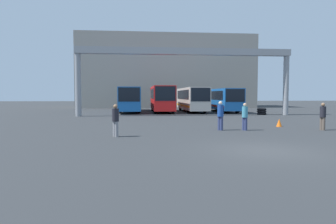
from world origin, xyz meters
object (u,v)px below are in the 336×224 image
object	(u,v)px
pedestrian_mid_right	(116,120)
traffic_cone	(279,123)
bus_slot_3	(222,99)
tire_stack	(262,111)
bus_slot_0	(131,98)
bus_slot_1	(162,97)
pedestrian_near_center	(220,115)
pedestrian_mid_left	(245,116)
bus_slot_2	(192,98)
pedestrian_far_center	(323,116)

from	to	relation	value
pedestrian_mid_right	traffic_cone	world-z (taller)	pedestrian_mid_right
bus_slot_3	tire_stack	size ratio (longest dim) A/B	10.46
bus_slot_0	bus_slot_3	distance (m)	12.08
bus_slot_1	pedestrian_near_center	distance (m)	20.41
pedestrian_near_center	pedestrian_mid_left	bearing A→B (deg)	-132.04
pedestrian_near_center	traffic_cone	world-z (taller)	pedestrian_near_center
bus_slot_0	pedestrian_mid_left	bearing A→B (deg)	-70.44
pedestrian_near_center	pedestrian_mid_left	world-z (taller)	pedestrian_near_center
tire_stack	bus_slot_2	bearing A→B (deg)	134.83
pedestrian_near_center	pedestrian_mid_left	xyz separation A→B (m)	(1.50, -0.19, -0.06)
bus_slot_3	pedestrian_far_center	bearing A→B (deg)	-88.72
bus_slot_3	pedestrian_far_center	xyz separation A→B (m)	(0.47, -21.13, -0.82)
bus_slot_1	bus_slot_3	size ratio (longest dim) A/B	0.95
bus_slot_2	bus_slot_3	distance (m)	4.05
traffic_cone	tire_stack	size ratio (longest dim) A/B	0.54
bus_slot_1	traffic_cone	bearing A→B (deg)	-70.00
bus_slot_3	pedestrian_far_center	world-z (taller)	bus_slot_3
pedestrian_mid_right	bus_slot_3	bearing A→B (deg)	108.65
pedestrian_far_center	pedestrian_mid_right	distance (m)	12.80
pedestrian_mid_left	tire_stack	world-z (taller)	pedestrian_mid_left
pedestrian_mid_right	tire_stack	world-z (taller)	pedestrian_mid_right
bus_slot_0	pedestrian_far_center	xyz separation A→B (m)	(12.53, -21.89, -0.90)
pedestrian_near_center	bus_slot_3	bearing A→B (deg)	-50.90
bus_slot_0	bus_slot_3	xyz separation A→B (m)	(12.06, -0.76, -0.08)
bus_slot_2	pedestrian_mid_left	bearing A→B (deg)	-91.07
traffic_cone	bus_slot_2	bearing A→B (deg)	98.07
bus_slot_1	tire_stack	size ratio (longest dim) A/B	9.90
pedestrian_near_center	pedestrian_far_center	world-z (taller)	pedestrian_near_center
pedestrian_mid_left	tire_stack	xyz separation A→B (m)	(7.19, 14.43, -0.55)
bus_slot_2	pedestrian_far_center	distance (m)	22.12
bus_slot_1	pedestrian_near_center	world-z (taller)	bus_slot_1
pedestrian_near_center	traffic_cone	bearing A→B (deg)	-105.04
pedestrian_near_center	tire_stack	distance (m)	16.69
bus_slot_1	pedestrian_mid_right	xyz separation A→B (m)	(-4.16, -22.61, -0.98)
bus_slot_0	pedestrian_near_center	world-z (taller)	bus_slot_0
pedestrian_near_center	tire_stack	world-z (taller)	pedestrian_near_center
pedestrian_near_center	pedestrian_mid_right	distance (m)	6.71
bus_slot_3	tire_stack	world-z (taller)	bus_slot_3
pedestrian_mid_right	traffic_cone	distance (m)	11.66
tire_stack	traffic_cone	bearing A→B (deg)	-107.83
bus_slot_0	bus_slot_2	distance (m)	8.04
pedestrian_mid_right	traffic_cone	size ratio (longest dim) A/B	3.06
pedestrian_mid_right	pedestrian_near_center	bearing A→B (deg)	67.05
bus_slot_3	bus_slot_1	bearing A→B (deg)	-177.94
traffic_cone	bus_slot_3	bearing A→B (deg)	86.15
pedestrian_far_center	pedestrian_mid_right	size ratio (longest dim) A/B	1.00
pedestrian_mid_left	traffic_cone	bearing A→B (deg)	88.11
pedestrian_far_center	tire_stack	size ratio (longest dim) A/B	1.65
pedestrian_near_center	pedestrian_mid_left	distance (m)	1.51
bus_slot_1	pedestrian_mid_right	distance (m)	23.01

